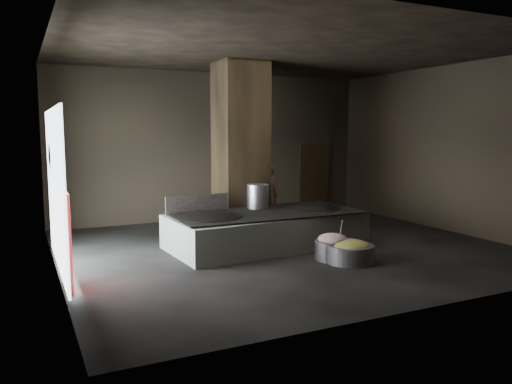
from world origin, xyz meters
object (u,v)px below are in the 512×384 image
wok_left (209,220)px  cook (267,197)px  meat_basin (332,250)px  stock_pot (258,196)px  veg_basin (350,253)px  wok_right (313,211)px  hearth_platform (266,230)px

wok_left → cook: (2.34, 1.76, 0.18)m
wok_left → meat_basin: wok_left is taller
stock_pot → cook: bearing=54.0°
wok_left → veg_basin: wok_left is taller
stock_pot → veg_basin: size_ratio=0.58×
wok_left → wok_right: bearing=2.0°
hearth_platform → meat_basin: hearth_platform is taller
hearth_platform → wok_left: (-1.45, -0.05, 0.36)m
hearth_platform → wok_left: bearing=178.1°
stock_pot → meat_basin: stock_pot is taller
wok_right → stock_pot: size_ratio=2.25×
veg_basin → meat_basin: bearing=123.8°
hearth_platform → wok_left: size_ratio=3.17×
hearth_platform → meat_basin: 1.89m
hearth_platform → wok_left: 1.49m
stock_pot → veg_basin: (0.87, -2.61, -0.94)m
wok_left → meat_basin: (2.16, -1.69, -0.54)m
wok_right → meat_basin: 1.98m
meat_basin → wok_right: bearing=70.3°
wok_right → veg_basin: 2.23m
cook → meat_basin: (-0.18, -3.45, -0.73)m
wok_left → cook: cook is taller
hearth_platform → wok_right: 1.40m
hearth_platform → stock_pot: (0.05, 0.55, 0.74)m
wok_left → cook: bearing=36.9°
wok_left → stock_pot: size_ratio=2.42×
stock_pot → hearth_platform: bearing=-95.2°
wok_right → cook: size_ratio=0.71×
stock_pot → meat_basin: size_ratio=0.79×
veg_basin → stock_pot: bearing=108.4°
wok_right → stock_pot: bearing=159.0°
wok_right → stock_pot: (-1.30, 0.50, 0.38)m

